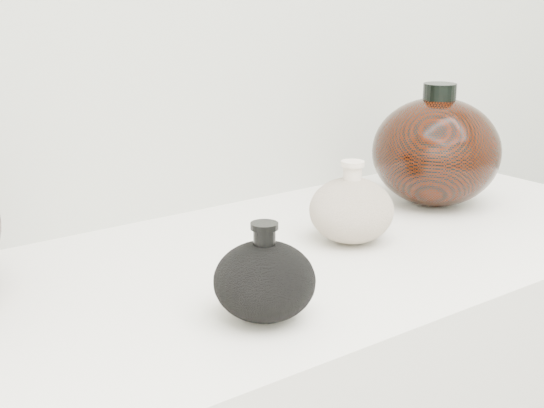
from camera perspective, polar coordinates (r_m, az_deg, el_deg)
black_gourd_vase at (r=0.80m, az=-0.57°, el=-5.76°), size 0.13×0.13×0.11m
cream_gourd_vase at (r=1.04m, az=5.99°, el=-0.41°), size 0.14×0.14×0.11m
right_round_pot at (r=1.23m, az=12.24°, el=3.91°), size 0.22×0.22×0.19m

